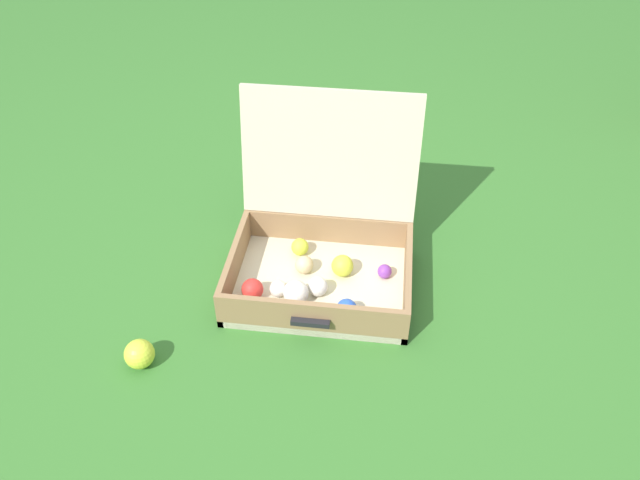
# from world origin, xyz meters

# --- Properties ---
(ground_plane) EXTENTS (16.00, 16.00, 0.00)m
(ground_plane) POSITION_xyz_m (0.00, 0.00, 0.00)
(ground_plane) COLOR #336B28
(open_suitcase) EXTENTS (0.55, 0.52, 0.54)m
(open_suitcase) POSITION_xyz_m (-0.02, 0.14, 0.12)
(open_suitcase) COLOR beige
(open_suitcase) RESTS_ON ground
(stray_ball_on_grass) EXTENTS (0.08, 0.08, 0.08)m
(stray_ball_on_grass) POSITION_xyz_m (-0.47, -0.29, 0.04)
(stray_ball_on_grass) COLOR #CCDB38
(stray_ball_on_grass) RESTS_ON ground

